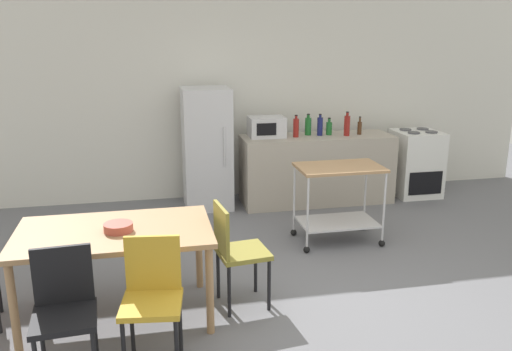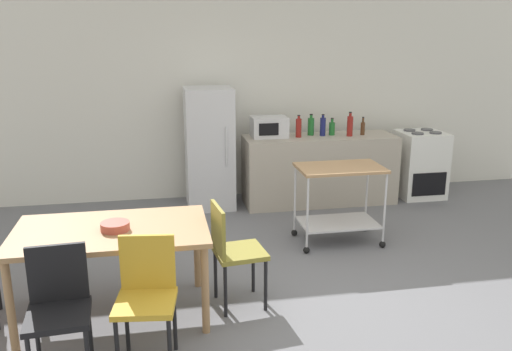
{
  "view_description": "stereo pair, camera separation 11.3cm",
  "coord_description": "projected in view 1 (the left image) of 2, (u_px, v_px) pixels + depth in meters",
  "views": [
    {
      "loc": [
        -1.31,
        -3.97,
        2.25
      ],
      "look_at": [
        -0.22,
        1.2,
        0.8
      ],
      "focal_mm": 37.45,
      "sensor_mm": 36.0,
      "label": 1
    },
    {
      "loc": [
        -1.2,
        -3.99,
        2.25
      ],
      "look_at": [
        -0.22,
        1.2,
        0.8
      ],
      "focal_mm": 37.45,
      "sensor_mm": 36.0,
      "label": 2
    }
  ],
  "objects": [
    {
      "name": "microwave",
      "position": [
        267.0,
        127.0,
        6.91
      ],
      "size": [
        0.46,
        0.35,
        0.26
      ],
      "color": "silver",
      "rests_on": "kitchen_counter"
    },
    {
      "name": "chair_black",
      "position": [
        64.0,
        307.0,
        3.45
      ],
      "size": [
        0.43,
        0.43,
        0.89
      ],
      "rotation": [
        0.0,
        0.0,
        0.07
      ],
      "color": "black",
      "rests_on": "ground_plane"
    },
    {
      "name": "refrigerator",
      "position": [
        207.0,
        149.0,
        6.83
      ],
      "size": [
        0.6,
        0.63,
        1.55
      ],
      "color": "silver",
      "rests_on": "ground_plane"
    },
    {
      "name": "chair_olive",
      "position": [
        235.0,
        248.0,
        4.37
      ],
      "size": [
        0.45,
        0.45,
        0.89
      ],
      "rotation": [
        0.0,
        0.0,
        1.69
      ],
      "color": "olive",
      "rests_on": "ground_plane"
    },
    {
      "name": "bottle_sesame_oil",
      "position": [
        308.0,
        126.0,
        7.03
      ],
      "size": [
        0.08,
        0.08,
        0.28
      ],
      "color": "#1E6628",
      "rests_on": "kitchen_counter"
    },
    {
      "name": "bottle_sparkling_water",
      "position": [
        296.0,
        127.0,
        6.9
      ],
      "size": [
        0.07,
        0.07,
        0.29
      ],
      "color": "maroon",
      "rests_on": "kitchen_counter"
    },
    {
      "name": "fruit_bowl",
      "position": [
        118.0,
        227.0,
        4.09
      ],
      "size": [
        0.22,
        0.22,
        0.06
      ],
      "primitive_type": "cylinder",
      "color": "#B24C3F",
      "rests_on": "dining_table"
    },
    {
      "name": "stove_oven",
      "position": [
        416.0,
        163.0,
        7.42
      ],
      "size": [
        0.6,
        0.61,
        0.92
      ],
      "color": "white",
      "rests_on": "ground_plane"
    },
    {
      "name": "kitchen_cart",
      "position": [
        339.0,
        191.0,
        5.73
      ],
      "size": [
        0.91,
        0.57,
        0.85
      ],
      "color": "#A37A51",
      "rests_on": "ground_plane"
    },
    {
      "name": "ground_plane",
      "position": [
        310.0,
        299.0,
        4.6
      ],
      "size": [
        12.0,
        12.0,
        0.0
      ],
      "primitive_type": "plane",
      "color": "slate"
    },
    {
      "name": "bottle_soda",
      "position": [
        347.0,
        125.0,
        6.98
      ],
      "size": [
        0.08,
        0.08,
        0.32
      ],
      "color": "maroon",
      "rests_on": "kitchen_counter"
    },
    {
      "name": "dining_table",
      "position": [
        115.0,
        239.0,
        4.15
      ],
      "size": [
        1.5,
        0.9,
        0.75
      ],
      "color": "#A37A51",
      "rests_on": "ground_plane"
    },
    {
      "name": "bottle_hot_sauce",
      "position": [
        320.0,
        126.0,
        6.99
      ],
      "size": [
        0.07,
        0.07,
        0.28
      ],
      "color": "navy",
      "rests_on": "kitchen_counter"
    },
    {
      "name": "kitchen_counter",
      "position": [
        317.0,
        169.0,
        7.11
      ],
      "size": [
        2.0,
        0.64,
        0.9
      ],
      "primitive_type": "cube",
      "color": "#A89E8E",
      "rests_on": "ground_plane"
    },
    {
      "name": "bottle_olive_oil",
      "position": [
        360.0,
        127.0,
        7.08
      ],
      "size": [
        0.06,
        0.06,
        0.24
      ],
      "color": "#4C2D19",
      "rests_on": "kitchen_counter"
    },
    {
      "name": "bottle_wine",
      "position": [
        329.0,
        128.0,
        7.06
      ],
      "size": [
        0.08,
        0.08,
        0.23
      ],
      "color": "#1E6628",
      "rests_on": "kitchen_counter"
    },
    {
      "name": "chair_mustard",
      "position": [
        152.0,
        293.0,
        3.62
      ],
      "size": [
        0.45,
        0.45,
        0.89
      ],
      "rotation": [
        0.0,
        0.0,
        -0.13
      ],
      "color": "gold",
      "rests_on": "ground_plane"
    },
    {
      "name": "back_wall",
      "position": [
        242.0,
        90.0,
        7.24
      ],
      "size": [
        8.4,
        0.12,
        2.9
      ],
      "primitive_type": "cube",
      "color": "silver",
      "rests_on": "ground_plane"
    }
  ]
}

